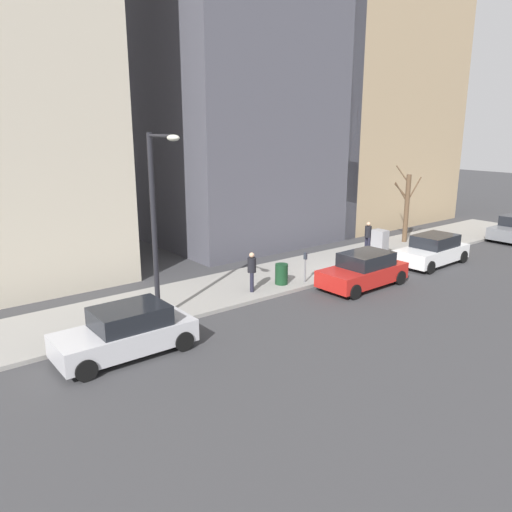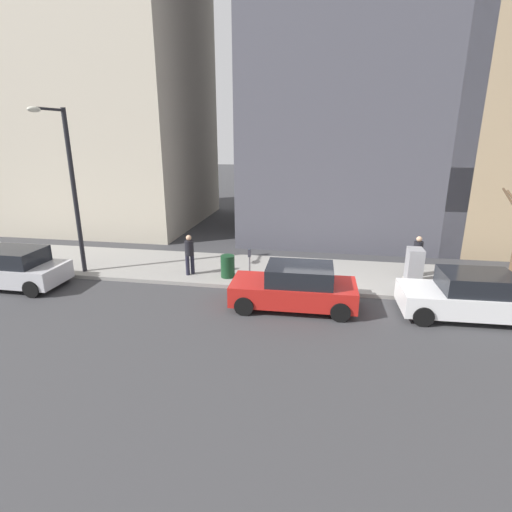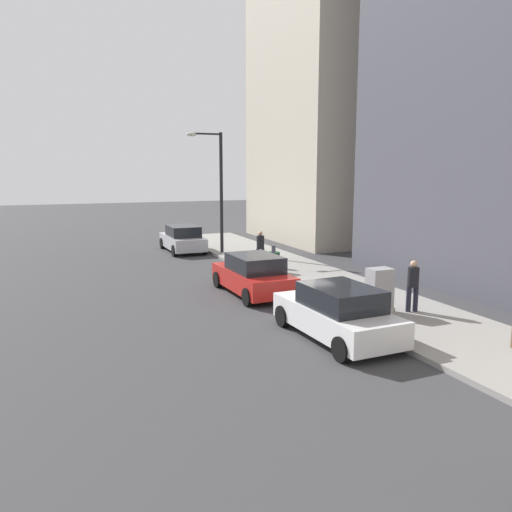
# 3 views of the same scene
# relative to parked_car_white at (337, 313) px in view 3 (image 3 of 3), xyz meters

# --- Properties ---
(ground_plane) EXTENTS (120.00, 120.00, 0.00)m
(ground_plane) POSITION_rel_parked_car_white_xyz_m (1.03, 4.97, -0.74)
(ground_plane) COLOR #38383A
(sidewalk) EXTENTS (4.00, 36.00, 0.15)m
(sidewalk) POSITION_rel_parked_car_white_xyz_m (3.03, 4.97, -0.66)
(sidewalk) COLOR gray
(sidewalk) RESTS_ON ground
(parked_car_white) EXTENTS (2.04, 4.26, 1.52)m
(parked_car_white) POSITION_rel_parked_car_white_xyz_m (0.00, 0.00, 0.00)
(parked_car_white) COLOR white
(parked_car_white) RESTS_ON ground
(parked_car_red) EXTENTS (2.00, 4.24, 1.52)m
(parked_car_red) POSITION_rel_parked_car_white_xyz_m (-0.21, 5.61, 0.00)
(parked_car_red) COLOR red
(parked_car_red) RESTS_ON ground
(parked_car_silver) EXTENTS (1.93, 4.20, 1.52)m
(parked_car_silver) POSITION_rel_parked_car_white_xyz_m (-0.14, 16.59, 0.00)
(parked_car_silver) COLOR #B7B7BC
(parked_car_silver) RESTS_ON ground
(parking_meter) EXTENTS (0.14, 0.10, 1.35)m
(parking_meter) POSITION_rel_parked_car_white_xyz_m (1.48, 7.50, 0.24)
(parking_meter) COLOR slate
(parking_meter) RESTS_ON sidewalk
(utility_box) EXTENTS (0.83, 0.61, 1.43)m
(utility_box) POSITION_rel_parked_car_white_xyz_m (2.33, 1.29, 0.11)
(utility_box) COLOR #A8A399
(utility_box) RESTS_ON sidewalk
(streetlamp) EXTENTS (1.97, 0.32, 6.50)m
(streetlamp) POSITION_rel_parked_car_white_xyz_m (1.32, 14.62, 3.28)
(streetlamp) COLOR black
(streetlamp) RESTS_ON sidewalk
(trash_bin) EXTENTS (0.56, 0.56, 0.90)m
(trash_bin) POSITION_rel_parked_car_white_xyz_m (1.93, 8.49, -0.14)
(trash_bin) COLOR #14381E
(trash_bin) RESTS_ON sidewalk
(pedestrian_near_meter) EXTENTS (0.39, 0.36, 1.66)m
(pedestrian_near_meter) POSITION_rel_parked_car_white_xyz_m (3.38, 0.98, 0.35)
(pedestrian_near_meter) COLOR #1E1E2D
(pedestrian_near_meter) RESTS_ON sidewalk
(pedestrian_midblock) EXTENTS (0.36, 0.36, 1.66)m
(pedestrian_midblock) POSITION_rel_parked_car_white_xyz_m (1.98, 10.09, 0.35)
(pedestrian_midblock) COLOR #1E1E2D
(pedestrian_midblock) RESTS_ON sidewalk
(office_tower_right) EXTENTS (10.60, 10.60, 28.50)m
(office_tower_right) POSITION_rel_parked_car_white_xyz_m (11.83, 18.23, 13.51)
(office_tower_right) COLOR #BCB29E
(office_tower_right) RESTS_ON ground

